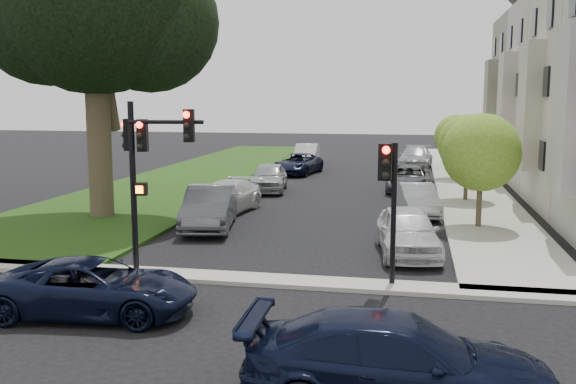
% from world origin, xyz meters
% --- Properties ---
extents(ground, '(140.00, 140.00, 0.00)m').
position_xyz_m(ground, '(0.00, 0.00, 0.00)').
color(ground, black).
rests_on(ground, ground).
extents(grass_strip, '(8.00, 44.00, 0.12)m').
position_xyz_m(grass_strip, '(-9.00, 24.00, 0.06)').
color(grass_strip, '#1F4111').
rests_on(grass_strip, ground).
extents(sidewalk_right, '(3.50, 44.00, 0.12)m').
position_xyz_m(sidewalk_right, '(6.75, 24.00, 0.06)').
color(sidewalk_right, '#A9A8A5').
rests_on(sidewalk_right, ground).
extents(sidewalk_cross, '(60.00, 1.00, 0.12)m').
position_xyz_m(sidewalk_cross, '(0.00, 2.00, 0.06)').
color(sidewalk_cross, '#A9A8A5').
rests_on(sidewalk_cross, ground).
extents(house_d, '(7.70, 7.55, 15.97)m').
position_xyz_m(house_d, '(12.45, 30.50, 6.93)').
color(house_d, '#787258').
rests_on(house_d, ground).
extents(small_tree_a, '(2.88, 2.88, 4.32)m').
position_xyz_m(small_tree_a, '(6.20, 10.25, 2.87)').
color(small_tree_a, '#4E3F25').
rests_on(small_tree_a, ground).
extents(small_tree_b, '(2.74, 2.74, 4.11)m').
position_xyz_m(small_tree_b, '(6.20, 16.61, 2.73)').
color(small_tree_b, '#4E3F25').
rests_on(small_tree_b, ground).
extents(small_tree_c, '(2.58, 2.58, 3.87)m').
position_xyz_m(small_tree_c, '(6.20, 24.68, 2.57)').
color(small_tree_c, '#4E3F25').
rests_on(small_tree_c, ground).
extents(traffic_signal_main, '(2.34, 0.62, 4.79)m').
position_xyz_m(traffic_signal_main, '(-3.42, 2.23, 3.30)').
color(traffic_signal_main, black).
rests_on(traffic_signal_main, ground).
extents(traffic_signal_secondary, '(0.50, 0.40, 3.76)m').
position_xyz_m(traffic_signal_secondary, '(3.18, 2.19, 2.62)').
color(traffic_signal_secondary, black).
rests_on(traffic_signal_secondary, ground).
extents(car_cross_near, '(4.80, 2.58, 1.28)m').
position_xyz_m(car_cross_near, '(-3.24, -1.25, 0.64)').
color(car_cross_near, black).
rests_on(car_cross_near, ground).
extents(car_cross_far, '(5.08, 2.16, 1.46)m').
position_xyz_m(car_cross_far, '(3.63, -4.27, 0.73)').
color(car_cross_far, black).
rests_on(car_cross_far, ground).
extents(car_parked_0, '(2.34, 4.59, 1.50)m').
position_xyz_m(car_parked_0, '(3.65, 5.81, 0.75)').
color(car_parked_0, silver).
rests_on(car_parked_0, ground).
extents(car_parked_1, '(2.04, 4.15, 1.31)m').
position_xyz_m(car_parked_1, '(3.98, 12.66, 0.65)').
color(car_parked_1, '#999BA0').
rests_on(car_parked_1, ground).
extents(car_parked_2, '(2.35, 4.79, 1.31)m').
position_xyz_m(car_parked_2, '(3.57, 19.49, 0.65)').
color(car_parked_2, '#3F4247').
rests_on(car_parked_2, ground).
extents(car_parked_4, '(2.56, 5.32, 1.49)m').
position_xyz_m(car_parked_4, '(3.88, 30.44, 0.75)').
color(car_parked_4, '#999BA0').
rests_on(car_parked_4, ground).
extents(car_parked_5, '(2.57, 5.06, 1.59)m').
position_xyz_m(car_parked_5, '(-3.66, 8.44, 0.80)').
color(car_parked_5, '#3F4247').
rests_on(car_parked_5, ground).
extents(car_parked_6, '(2.50, 4.85, 1.34)m').
position_xyz_m(car_parked_6, '(-3.99, 11.67, 0.67)').
color(car_parked_6, silver).
rests_on(car_parked_6, ground).
extents(car_parked_7, '(2.28, 4.53, 1.48)m').
position_xyz_m(car_parked_7, '(-3.60, 18.15, 0.74)').
color(car_parked_7, '#999BA0').
rests_on(car_parked_7, ground).
extents(car_parked_8, '(2.91, 5.03, 1.32)m').
position_xyz_m(car_parked_8, '(-3.46, 25.71, 0.66)').
color(car_parked_8, black).
rests_on(car_parked_8, ground).
extents(car_parked_9, '(1.90, 4.61, 1.49)m').
position_xyz_m(car_parked_9, '(-3.84, 31.43, 0.74)').
color(car_parked_9, silver).
rests_on(car_parked_9, ground).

